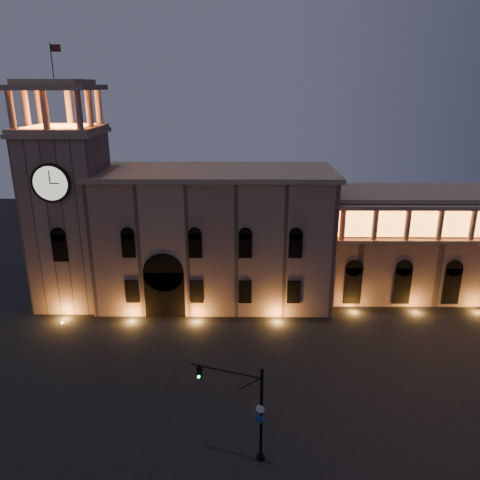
# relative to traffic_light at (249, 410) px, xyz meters

# --- Properties ---
(ground) EXTENTS (160.00, 160.00, 0.00)m
(ground) POSITION_rel_traffic_light_xyz_m (-2.18, 7.19, -4.32)
(ground) COLOR black
(ground) RESTS_ON ground
(government_building) EXTENTS (30.80, 12.80, 17.60)m
(government_building) POSITION_rel_traffic_light_xyz_m (-4.26, 29.12, 4.45)
(government_building) COLOR #8B6A5B
(government_building) RESTS_ON ground
(clock_tower) EXTENTS (9.80, 9.80, 32.40)m
(clock_tower) POSITION_rel_traffic_light_xyz_m (-22.68, 28.17, 8.18)
(clock_tower) COLOR #8B6A5B
(clock_tower) RESTS_ON ground
(colonnade_wing) EXTENTS (40.60, 11.50, 14.50)m
(colonnade_wing) POSITION_rel_traffic_light_xyz_m (29.82, 31.11, 3.02)
(colonnade_wing) COLOR #866455
(colonnade_wing) RESTS_ON ground
(traffic_light) EXTENTS (5.72, 2.20, 8.22)m
(traffic_light) POSITION_rel_traffic_light_xyz_m (0.00, 0.00, 0.00)
(traffic_light) COLOR black
(traffic_light) RESTS_ON ground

